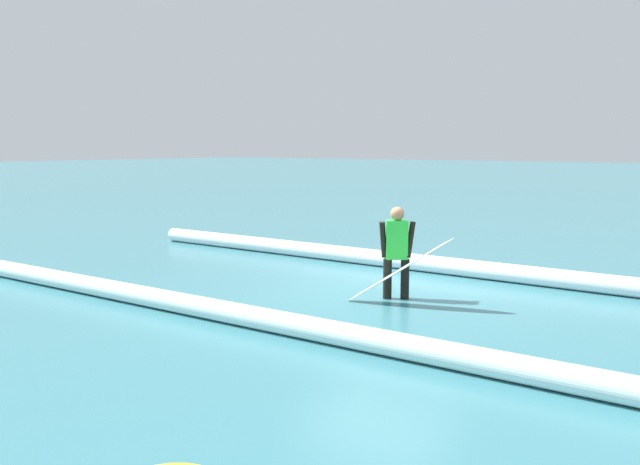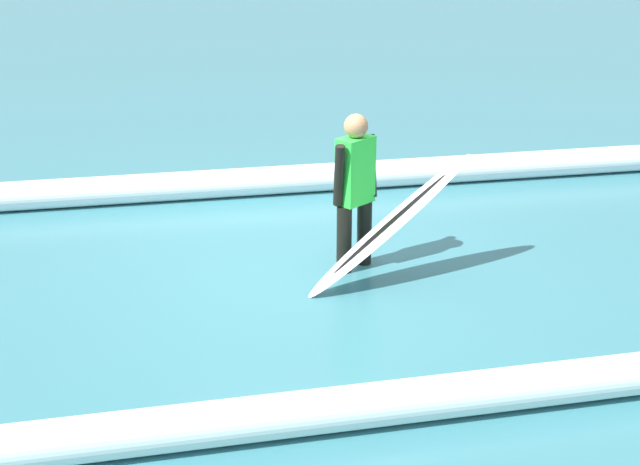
# 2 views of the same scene
# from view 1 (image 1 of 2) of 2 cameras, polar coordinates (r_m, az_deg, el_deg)

# --- Properties ---
(ground_plane) EXTENTS (184.88, 184.88, 0.00)m
(ground_plane) POSITION_cam_1_polar(r_m,az_deg,el_deg) (10.93, 5.25, -5.20)
(ground_plane) COLOR teal
(surfer) EXTENTS (0.44, 0.46, 1.48)m
(surfer) POSITION_cam_1_polar(r_m,az_deg,el_deg) (10.29, 6.82, -1.37)
(surfer) COLOR black
(surfer) RESTS_ON ground_plane
(surfboard) EXTENTS (1.67, 0.73, 1.12)m
(surfboard) POSITION_cam_1_polar(r_m,az_deg,el_deg) (9.91, 7.06, -3.35)
(surfboard) COLOR white
(surfboard) RESTS_ON ground_plane
(wave_crest_foreground) EXTENTS (20.00, 0.71, 0.33)m
(wave_crest_foreground) POSITION_cam_1_polar(r_m,az_deg,el_deg) (11.76, 21.94, -4.01)
(wave_crest_foreground) COLOR white
(wave_crest_foreground) RESTS_ON ground_plane
(wave_crest_midground) EXTENTS (24.69, 1.11, 0.30)m
(wave_crest_midground) POSITION_cam_1_polar(r_m,az_deg,el_deg) (10.17, -14.87, -5.55)
(wave_crest_midground) COLOR white
(wave_crest_midground) RESTS_ON ground_plane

